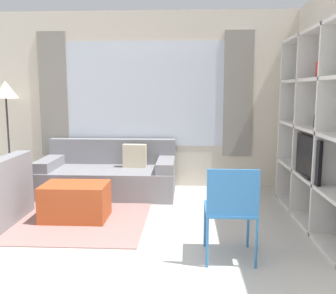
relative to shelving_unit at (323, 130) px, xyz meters
name	(u,v)px	position (x,y,z in m)	size (l,w,h in m)	color
wall_back	(145,100)	(-2.15, 1.69, 0.28)	(5.78, 0.11, 2.70)	beige
area_rug	(55,217)	(-3.07, 0.09, -1.07)	(2.21, 1.76, 0.01)	gray
shelving_unit	(323,130)	(0.00, 0.00, 0.00)	(0.36, 2.26, 2.17)	#515660
couch_main	(109,175)	(-2.64, 1.18, -0.81)	(1.94, 0.95, 0.77)	gray
ottoman	(76,202)	(-2.80, 0.02, -0.86)	(0.75, 0.50, 0.43)	#B74C23
floor_lamp	(6,95)	(-4.22, 1.37, 0.36)	(0.37, 0.37, 1.65)	black
folding_chair	(231,205)	(-1.11, -0.98, -0.56)	(0.44, 0.46, 0.86)	#3375B7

